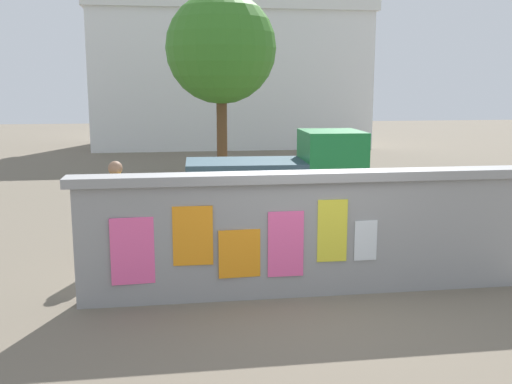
{
  "coord_description": "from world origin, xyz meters",
  "views": [
    {
      "loc": [
        -1.82,
        -7.34,
        2.75
      ],
      "look_at": [
        -0.41,
        2.09,
        1.02
      ],
      "focal_mm": 41.09,
      "sensor_mm": 36.0,
      "label": 1
    }
  ],
  "objects_px": {
    "auto_rickshaw_truck": "(284,177)",
    "tree_roadside": "(221,49)",
    "bicycle_near": "(432,241)",
    "person_walking": "(117,202)",
    "motorcycle": "(228,239)"
  },
  "relations": [
    {
      "from": "bicycle_near",
      "to": "person_walking",
      "type": "bearing_deg",
      "value": 170.79
    },
    {
      "from": "bicycle_near",
      "to": "person_walking",
      "type": "height_order",
      "value": "person_walking"
    },
    {
      "from": "auto_rickshaw_truck",
      "to": "person_walking",
      "type": "height_order",
      "value": "auto_rickshaw_truck"
    },
    {
      "from": "auto_rickshaw_truck",
      "to": "motorcycle",
      "type": "distance_m",
      "value": 3.5
    },
    {
      "from": "motorcycle",
      "to": "person_walking",
      "type": "bearing_deg",
      "value": 162.47
    },
    {
      "from": "auto_rickshaw_truck",
      "to": "bicycle_near",
      "type": "height_order",
      "value": "auto_rickshaw_truck"
    },
    {
      "from": "auto_rickshaw_truck",
      "to": "bicycle_near",
      "type": "xyz_separation_m",
      "value": [
        1.69,
        -3.39,
        -0.54
      ]
    },
    {
      "from": "bicycle_near",
      "to": "person_walking",
      "type": "distance_m",
      "value": 4.95
    },
    {
      "from": "motorcycle",
      "to": "bicycle_near",
      "type": "distance_m",
      "value": 3.18
    },
    {
      "from": "auto_rickshaw_truck",
      "to": "tree_roadside",
      "type": "height_order",
      "value": "tree_roadside"
    },
    {
      "from": "person_walking",
      "to": "tree_roadside",
      "type": "distance_m",
      "value": 9.63
    },
    {
      "from": "bicycle_near",
      "to": "tree_roadside",
      "type": "relative_size",
      "value": 0.3
    },
    {
      "from": "auto_rickshaw_truck",
      "to": "person_walking",
      "type": "bearing_deg",
      "value": -140.49
    },
    {
      "from": "auto_rickshaw_truck",
      "to": "tree_roadside",
      "type": "bearing_deg",
      "value": 96.51
    },
    {
      "from": "auto_rickshaw_truck",
      "to": "tree_roadside",
      "type": "xyz_separation_m",
      "value": [
        -0.71,
        6.25,
        2.96
      ]
    }
  ]
}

